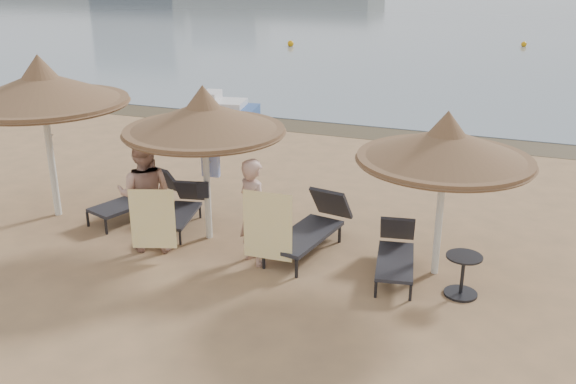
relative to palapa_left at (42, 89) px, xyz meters
name	(u,v)px	position (x,y,z in m)	size (l,w,h in m)	color
ground	(197,265)	(3.70, -1.00, -2.57)	(160.00, 160.00, 0.00)	#9E764D
wet_sand_strip	(346,130)	(3.70, 8.40, -2.56)	(200.00, 1.60, 0.01)	#4B412E
palapa_left	(42,89)	(0.00, 0.00, 0.00)	(3.25, 3.25, 3.22)	silver
palapa_center	(204,118)	(3.38, 0.08, -0.29)	(2.89, 2.89, 2.86)	silver
palapa_right	(446,146)	(7.53, 0.13, -0.38)	(2.78, 2.78, 2.75)	silver
lounger_far_left	(140,196)	(1.57, 0.61, -2.17)	(1.25, 2.06, 0.88)	black
lounger_near_left	(182,208)	(2.61, 0.44, -2.23)	(0.87, 1.76, 0.75)	black
lounger_near_right	(313,226)	(5.33, 0.34, -2.14)	(1.05, 2.19, 0.94)	black
lounger_far_right	(396,252)	(6.90, -0.04, -2.21)	(0.87, 1.83, 0.78)	black
side_table	(462,277)	(8.02, -0.47, -2.25)	(0.55, 0.55, 0.67)	black
person_left	(144,186)	(2.57, -0.71, -1.39)	(1.08, 0.71, 2.36)	tan
person_right	(254,203)	(4.57, -0.54, -1.49)	(0.99, 0.64, 2.16)	tan
towel_left	(153,219)	(2.92, -1.06, -1.82)	(0.74, 0.27, 1.08)	yellow
towel_right	(268,226)	(4.92, -0.79, -1.75)	(0.85, 0.05, 1.18)	yellow
bag_patterned	(211,165)	(3.38, 0.26, -1.21)	(0.33, 0.14, 0.41)	white
bag_dark	(203,190)	(3.38, -0.08, -1.57)	(0.22, 0.12, 0.30)	black
pedal_boat	(223,111)	(-0.15, 7.91, -2.21)	(2.25, 1.56, 0.96)	navy
buoy_left	(291,44)	(-4.07, 24.58, -2.39)	(0.35, 0.35, 0.35)	orange
buoy_mid	(524,44)	(8.17, 29.03, -2.41)	(0.31, 0.31, 0.31)	orange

